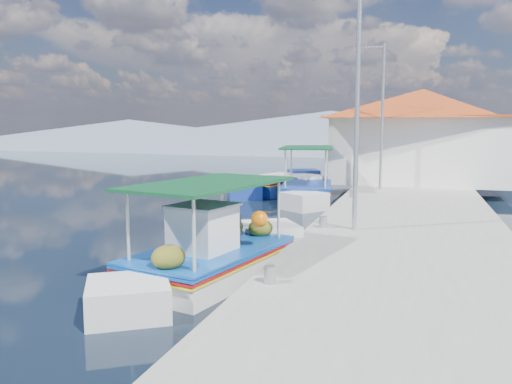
% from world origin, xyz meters
% --- Properties ---
extents(ground, '(160.00, 160.00, 0.00)m').
position_xyz_m(ground, '(0.00, 0.00, 0.00)').
color(ground, black).
rests_on(ground, ground).
extents(quay, '(5.00, 44.00, 0.50)m').
position_xyz_m(quay, '(5.90, 6.00, 0.25)').
color(quay, '#A29F97').
rests_on(quay, ground).
extents(bollards, '(0.20, 17.20, 0.30)m').
position_xyz_m(bollards, '(3.80, 5.25, 0.65)').
color(bollards, '#A5A8AD').
rests_on(bollards, quay).
extents(main_caique, '(2.87, 6.58, 2.22)m').
position_xyz_m(main_caique, '(2.10, -1.45, 0.43)').
color(main_caique, white).
rests_on(main_caique, ground).
extents(caique_green_canopy, '(2.73, 6.68, 2.53)m').
position_xyz_m(caique_green_canopy, '(1.67, 10.12, 0.38)').
color(caique_green_canopy, white).
rests_on(caique_green_canopy, ground).
extents(caique_blue_hull, '(3.46, 6.50, 1.22)m').
position_xyz_m(caique_blue_hull, '(-0.28, 12.14, 0.33)').
color(caique_blue_hull, navy).
rests_on(caique_blue_hull, ground).
extents(harbor_building, '(10.49, 10.49, 4.40)m').
position_xyz_m(harbor_building, '(6.20, 15.00, 2.78)').
color(harbor_building, white).
rests_on(harbor_building, quay).
extents(lamp_post_near, '(1.21, 0.14, 6.00)m').
position_xyz_m(lamp_post_near, '(4.51, 2.00, 3.85)').
color(lamp_post_near, '#A5A8AD').
rests_on(lamp_post_near, quay).
extents(lamp_post_far, '(1.21, 0.14, 6.00)m').
position_xyz_m(lamp_post_far, '(4.51, 11.00, 3.85)').
color(lamp_post_far, '#A5A8AD').
rests_on(lamp_post_far, quay).
extents(mountain_ridge, '(171.40, 96.00, 5.50)m').
position_xyz_m(mountain_ridge, '(6.54, 56.00, 2.04)').
color(mountain_ridge, slate).
rests_on(mountain_ridge, ground).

